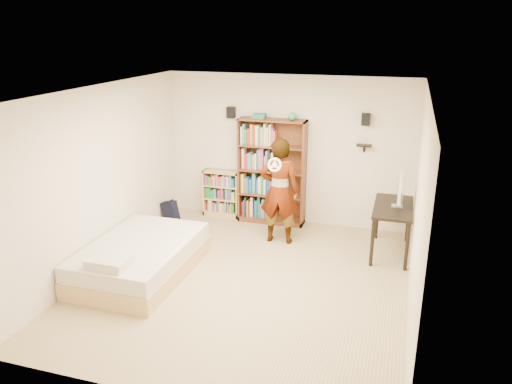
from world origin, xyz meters
TOP-DOWN VIEW (x-y plane):
  - ground at (0.00, 0.00)m, footprint 4.50×5.00m
  - room_shell at (0.00, 0.00)m, footprint 4.52×5.02m
  - crown_molding at (0.00, 0.00)m, footprint 4.50×5.00m
  - speaker_left at (-1.05, 2.40)m, footprint 0.14×0.12m
  - speaker_right at (1.35, 2.40)m, footprint 0.14×0.12m
  - wall_shelf at (1.35, 2.41)m, footprint 0.25×0.16m
  - tall_bookshelf at (-0.25, 2.32)m, footprint 1.22×0.36m
  - low_bookshelf at (-1.25, 2.37)m, footprint 0.71×0.26m
  - computer_desk at (1.93, 1.57)m, footprint 0.59×1.19m
  - imac at (1.99, 1.56)m, footprint 0.10×0.47m
  - daybed at (-1.55, -0.23)m, footprint 1.36×2.09m
  - person at (0.10, 1.50)m, footprint 0.68×0.47m
  - wii_wheel at (0.10, 1.16)m, footprint 0.23×0.09m
  - navy_bag at (-2.05, 1.76)m, footprint 0.34×0.25m

SIDE VIEW (x-z plane):
  - ground at x=0.00m, z-range -0.01..0.01m
  - navy_bag at x=-2.05m, z-range 0.00..0.41m
  - daybed at x=-1.55m, z-range 0.00..0.62m
  - computer_desk at x=1.93m, z-range 0.00..0.81m
  - low_bookshelf at x=-1.25m, z-range 0.00..0.88m
  - person at x=0.10m, z-range 0.00..1.79m
  - tall_bookshelf at x=-0.25m, z-range 0.00..1.93m
  - imac at x=1.99m, z-range 0.81..1.28m
  - wii_wheel at x=0.10m, z-range 1.32..1.55m
  - wall_shelf at x=1.35m, z-range 1.54..1.56m
  - room_shell at x=0.00m, z-range 0.41..3.12m
  - speaker_left at x=-1.05m, z-range 1.90..2.10m
  - speaker_right at x=1.35m, z-range 1.90..2.10m
  - crown_molding at x=0.00m, z-range 2.64..2.70m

